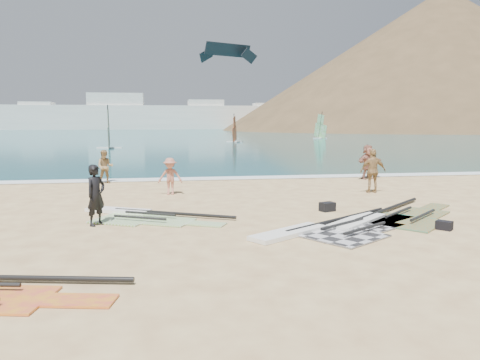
{
  "coord_description": "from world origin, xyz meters",
  "views": [
    {
      "loc": [
        -3.85,
        -12.52,
        3.15
      ],
      "look_at": [
        -1.23,
        4.0,
        1.0
      ],
      "focal_mm": 35.0,
      "sensor_mm": 36.0,
      "label": 1
    }
  ],
  "objects": [
    {
      "name": "headland_main",
      "position": [
        85.0,
        130.0,
        0.0
      ],
      "size": [
        143.0,
        143.0,
        45.0
      ],
      "primitive_type": "cone",
      "color": "brown",
      "rests_on": "ground"
    },
    {
      "name": "rig_grey",
      "position": [
        0.74,
        -0.05,
        0.05
      ],
      "size": [
        5.85,
        4.4,
        0.2
      ],
      "rotation": [
        0.0,
        0.0,
        0.59
      ],
      "color": "#242426",
      "rests_on": "ground"
    },
    {
      "name": "beachgoer_right",
      "position": [
        6.84,
        11.08,
        0.93
      ],
      "size": [
        1.78,
        1.25,
        1.85
      ],
      "primitive_type": "imported",
      "rotation": [
        0.0,
        0.0,
        0.46
      ],
      "color": "#A06351",
      "rests_on": "ground"
    },
    {
      "name": "ground",
      "position": [
        0.0,
        0.0,
        0.0
      ],
      "size": [
        300.0,
        300.0,
        0.0
      ],
      "primitive_type": "plane",
      "color": "#DDC381",
      "rests_on": "ground"
    },
    {
      "name": "sea",
      "position": [
        0.0,
        132.0,
        0.0
      ],
      "size": [
        300.0,
        240.0,
        0.06
      ],
      "primitive_type": "cube",
      "color": "#0B4F53",
      "rests_on": "ground"
    },
    {
      "name": "surf_line",
      "position": [
        0.0,
        12.3,
        0.0
      ],
      "size": [
        300.0,
        1.2,
        0.04
      ],
      "primitive_type": "cube",
      "color": "white",
      "rests_on": "ground"
    },
    {
      "name": "beachgoer_left",
      "position": [
        -6.87,
        11.5,
        0.84
      ],
      "size": [
        0.84,
        0.66,
        1.67
      ],
      "primitive_type": "imported",
      "rotation": [
        0.0,
        0.0,
        -0.04
      ],
      "color": "#9F7E4F",
      "rests_on": "ground"
    },
    {
      "name": "gear_bag_far",
      "position": [
        4.05,
        -0.39,
        0.13
      ],
      "size": [
        0.51,
        0.52,
        0.26
      ],
      "primitive_type": "cube",
      "rotation": [
        0.0,
        0.0,
        -0.86
      ],
      "color": "black",
      "rests_on": "ground"
    },
    {
      "name": "gear_bag_near",
      "position": [
        1.66,
        2.79,
        0.16
      ],
      "size": [
        0.58,
        0.51,
        0.31
      ],
      "primitive_type": "cube",
      "rotation": [
        0.0,
        0.0,
        0.36
      ],
      "color": "black",
      "rests_on": "ground"
    },
    {
      "name": "beachgoer_back",
      "position": [
        5.0,
        6.45,
        0.96
      ],
      "size": [
        1.15,
        0.54,
        1.91
      ],
      "primitive_type": "imported",
      "rotation": [
        0.0,
        0.0,
        3.08
      ],
      "color": "#A37D4B",
      "rests_on": "ground"
    },
    {
      "name": "person_wetsuit",
      "position": [
        -5.94,
        1.78,
        0.92
      ],
      "size": [
        0.76,
        0.8,
        1.84
      ],
      "primitive_type": "imported",
      "rotation": [
        0.0,
        0.0,
        0.9
      ],
      "color": "black",
      "rests_on": "ground"
    },
    {
      "name": "rig_green",
      "position": [
        -4.76,
        2.81,
        0.05
      ],
      "size": [
        4.97,
        3.68,
        0.2
      ],
      "rotation": [
        0.0,
        0.0,
        -0.47
      ],
      "color": "#69B02F",
      "rests_on": "ground"
    },
    {
      "name": "windsurfer_left",
      "position": [
        -9.99,
        40.43,
        1.38
      ],
      "size": [
        2.69,
        3.25,
        4.85
      ],
      "rotation": [
        0.0,
        0.0,
        0.06
      ],
      "color": "white",
      "rests_on": "ground"
    },
    {
      "name": "far_town",
      "position": [
        -15.72,
        150.0,
        4.49
      ],
      "size": [
        160.0,
        8.0,
        12.0
      ],
      "color": "white",
      "rests_on": "ground"
    },
    {
      "name": "windsurfer_centre",
      "position": [
        5.81,
        53.24,
        1.22
      ],
      "size": [
        2.33,
        2.59,
        4.1
      ],
      "rotation": [
        0.0,
        0.0,
        -0.36
      ],
      "color": "white",
      "rests_on": "ground"
    },
    {
      "name": "kitesurf_kite",
      "position": [
        4.11,
        47.39,
        11.73
      ],
      "size": [
        7.04,
        3.45,
        2.46
      ],
      "rotation": [
        0.0,
        0.0,
        0.41
      ],
      "color": "black",
      "rests_on": "ground"
    },
    {
      "name": "beachgoer_mid",
      "position": [
        -3.69,
        7.32,
        0.79
      ],
      "size": [
        1.08,
        0.71,
        1.57
      ],
      "primitive_type": "imported",
      "rotation": [
        0.0,
        0.0,
        -0.13
      ],
      "color": "#B96D57",
      "rests_on": "ground"
    },
    {
      "name": "windsurfer_right",
      "position": [
        22.1,
        63.98,
        1.33
      ],
      "size": [
        2.61,
        2.85,
        4.62
      ],
      "rotation": [
        0.0,
        0.0,
        0.43
      ],
      "color": "white",
      "rests_on": "ground"
    },
    {
      "name": "rig_orange",
      "position": [
        3.22,
        1.25,
        0.05
      ],
      "size": [
        5.78,
        4.92,
        0.2
      ],
      "rotation": [
        0.0,
        0.0,
        0.72
      ],
      "color": "#D95906",
      "rests_on": "ground"
    }
  ]
}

